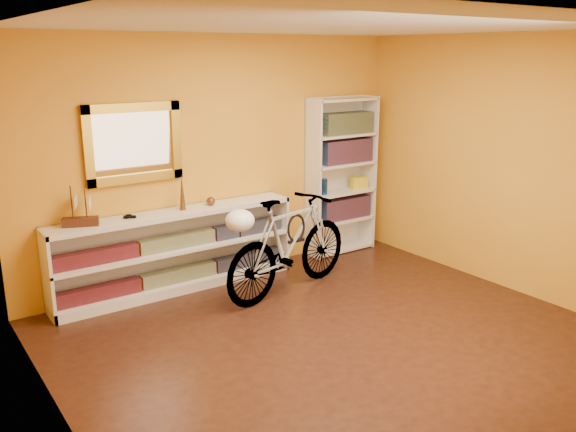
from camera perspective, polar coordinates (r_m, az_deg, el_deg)
floor at (r=5.33m, az=4.41°, el=-11.61°), size 4.50×4.00×0.01m
ceiling at (r=4.76m, az=5.08°, el=17.68°), size 4.50×4.00×0.01m
back_wall at (r=6.52m, az=-6.62°, el=5.45°), size 4.50×0.01×2.60m
left_wall at (r=3.89m, az=-21.81°, el=-2.27°), size 0.01×4.00×2.60m
right_wall at (r=6.53m, az=20.21°, el=4.63°), size 0.01×4.00×2.60m
gilt_mirror at (r=6.05m, az=-14.48°, el=6.72°), size 0.98×0.06×0.78m
wall_socket at (r=7.21m, az=0.00°, el=-2.08°), size 0.09×0.02×0.09m
console_unit at (r=6.30m, az=-10.56°, el=-3.28°), size 2.60×0.35×0.85m
cd_row_lower at (r=6.36m, az=-10.37°, el=-5.51°), size 2.50×0.13×0.14m
cd_row_upper at (r=6.25m, az=-10.53°, el=-2.37°), size 2.50×0.13×0.14m
model_ship at (r=5.82m, az=-19.29°, el=0.91°), size 0.35×0.23×0.38m
toy_car at (r=6.01m, az=-14.83°, el=-0.20°), size 0.00×0.00×0.00m
bronze_ornament at (r=6.17m, az=-10.06°, el=2.26°), size 0.06×0.06×0.37m
decorative_orb at (r=6.34m, az=-7.37°, el=1.41°), size 0.09×0.09×0.09m
bookcase at (r=7.33m, az=5.10°, el=3.81°), size 0.90×0.30×1.90m
book_row_a at (r=7.45m, az=5.32°, el=0.80°), size 0.70×0.22×0.26m
book_row_b at (r=7.31m, az=5.46°, el=6.19°), size 0.70×0.22×0.28m
book_row_c at (r=7.27m, az=5.52°, el=8.80°), size 0.70×0.22×0.25m
travel_mug at (r=7.16m, az=3.44°, el=2.82°), size 0.08×0.08×0.19m
red_tin at (r=7.13m, az=3.81°, el=8.52°), size 0.19×0.19×0.20m
yellow_bag at (r=7.49m, az=6.74°, el=3.14°), size 0.22×0.18×0.15m
bicycle at (r=6.10m, az=0.13°, el=-2.74°), size 0.79×1.80×1.03m
helmet at (r=5.54m, az=-4.60°, el=-0.44°), size 0.28×0.27×0.21m
u_lock at (r=6.13m, az=0.79°, el=-1.15°), size 0.22×0.02×0.22m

